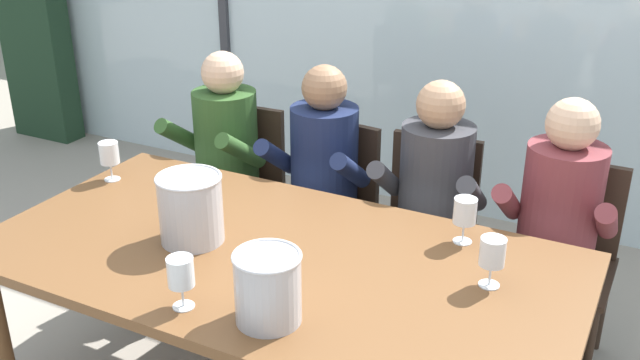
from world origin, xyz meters
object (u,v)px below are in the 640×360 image
object	(u,v)px
dining_table	(275,271)
chair_near_curtain	(239,178)
person_olive_shirt	(217,156)
wine_glass_center_pour	(492,253)
chair_left_of_center	(330,198)
wine_glass_by_left_taster	(181,274)
ice_bucket_secondary	(268,287)
chair_center	(427,217)
wine_glass_by_right_taster	(465,213)
wine_glass_near_bucket	(109,154)
ice_bucket_primary	(191,208)
person_maroon_top	(555,225)
chair_right_of_center	(563,248)
person_charcoal_jacket	(430,199)
person_navy_polo	(317,176)

from	to	relation	value
dining_table	chair_near_curtain	world-z (taller)	chair_near_curtain
person_olive_shirt	wine_glass_center_pour	bearing A→B (deg)	-18.76
chair_left_of_center	wine_glass_by_left_taster	size ratio (longest dim) A/B	5.07
ice_bucket_secondary	wine_glass_by_left_taster	bearing A→B (deg)	-166.94
chair_center	wine_glass_by_right_taster	xyz separation A→B (m)	(0.33, -0.59, 0.36)
chair_near_curtain	wine_glass_center_pour	xyz separation A→B (m)	(1.53, -0.82, 0.36)
wine_glass_by_right_taster	person_olive_shirt	bearing A→B (deg)	162.77
wine_glass_near_bucket	dining_table	bearing A→B (deg)	-13.85
chair_center	wine_glass_by_left_taster	size ratio (longest dim) A/B	5.07
chair_center	ice_bucket_primary	xyz separation A→B (m)	(-0.56, -1.03, 0.37)
wine_glass_near_bucket	chair_left_of_center	bearing A→B (deg)	45.93
chair_left_of_center	ice_bucket_primary	xyz separation A→B (m)	(-0.06, -1.01, 0.37)
wine_glass_center_pour	person_maroon_top	bearing A→B (deg)	82.07
chair_left_of_center	wine_glass_by_right_taster	world-z (taller)	wine_glass_by_right_taster
chair_right_of_center	wine_glass_by_left_taster	distance (m)	1.71
wine_glass_center_pour	chair_near_curtain	bearing A→B (deg)	151.75
chair_right_of_center	wine_glass_by_left_taster	xyz separation A→B (m)	(-0.94, -1.39, 0.36)
chair_left_of_center	chair_center	size ratio (longest dim) A/B	1.00
wine_glass_center_pour	wine_glass_by_right_taster	size ratio (longest dim) A/B	1.00
chair_left_of_center	ice_bucket_primary	size ratio (longest dim) A/B	3.44
chair_right_of_center	person_charcoal_jacket	xyz separation A→B (m)	(-0.56, -0.15, 0.17)
ice_bucket_primary	wine_glass_by_left_taster	xyz separation A→B (m)	(0.24, -0.37, -0.01)
chair_left_of_center	chair_center	distance (m)	0.50
chair_center	ice_bucket_primary	world-z (taller)	ice_bucket_primary
person_olive_shirt	person_maroon_top	distance (m)	1.65
chair_near_curtain	chair_right_of_center	world-z (taller)	same
chair_left_of_center	person_olive_shirt	size ratio (longest dim) A/B	0.73
chair_near_curtain	person_navy_polo	world-z (taller)	person_navy_polo
chair_left_of_center	wine_glass_center_pour	distance (m)	1.34
person_charcoal_jacket	wine_glass_near_bucket	bearing A→B (deg)	-158.15
chair_left_of_center	chair_center	bearing A→B (deg)	9.29
chair_left_of_center	ice_bucket_primary	distance (m)	1.08
chair_right_of_center	wine_glass_by_right_taster	distance (m)	0.74
chair_center	wine_glass_near_bucket	xyz separation A→B (m)	(-1.20, -0.75, 0.36)
chair_near_curtain	wine_glass_by_left_taster	world-z (taller)	wine_glass_by_left_taster
person_charcoal_jacket	person_navy_polo	bearing A→B (deg)	177.01
dining_table	person_navy_polo	distance (m)	0.86
chair_left_of_center	wine_glass_near_bucket	distance (m)	1.08
chair_right_of_center	chair_left_of_center	bearing A→B (deg)	-179.12
chair_center	person_maroon_top	bearing A→B (deg)	-19.42
person_charcoal_jacket	ice_bucket_secondary	bearing A→B (deg)	-98.13
chair_center	wine_glass_by_right_taster	bearing A→B (deg)	-64.87
chair_left_of_center	dining_table	bearing A→B (deg)	-67.83
wine_glass_center_pour	wine_glass_near_bucket	bearing A→B (deg)	176.81
chair_near_curtain	person_maroon_top	xyz separation A→B (m)	(1.62, -0.14, 0.17)
dining_table	ice_bucket_primary	distance (m)	0.38
ice_bucket_primary	person_olive_shirt	bearing A→B (deg)	120.00
person_olive_shirt	person_maroon_top	bearing A→B (deg)	4.82
person_maroon_top	ice_bucket_primary	bearing A→B (deg)	-143.04
chair_near_curtain	dining_table	bearing A→B (deg)	-52.65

